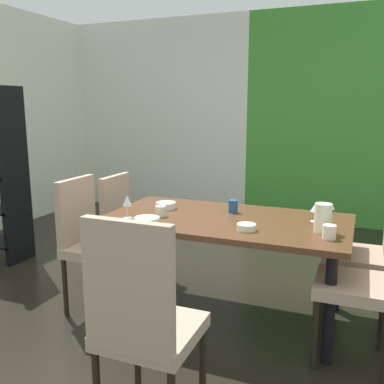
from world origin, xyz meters
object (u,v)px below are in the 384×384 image
object	(u,v)px
wine_glass_front	(316,208)
serving_bowl_east	(246,227)
chair_left_near	(91,237)
cup_rear	(233,206)
pitcher_near_shelf	(323,218)
cup_corner	(161,211)
wine_glass_center	(127,202)
dining_table	(225,229)
chair_right_far	(370,246)
cup_west	(329,232)
serving_bowl_north	(147,220)
chair_head_near	(142,318)
serving_bowl_left	(166,205)
chair_right_near	(369,276)
chair_left_far	(128,222)

from	to	relation	value
wine_glass_front	serving_bowl_east	distance (m)	0.55
chair_left_near	serving_bowl_east	bearing A→B (deg)	91.45
cup_rear	pitcher_near_shelf	distance (m)	0.73
cup_corner	cup_rear	bearing A→B (deg)	33.86
cup_corner	wine_glass_front	bearing A→B (deg)	13.86
wine_glass_center	pitcher_near_shelf	bearing A→B (deg)	7.23
dining_table	chair_right_far	bearing A→B (deg)	15.65
wine_glass_front	cup_corner	bearing A→B (deg)	-166.14
dining_table	cup_rear	size ratio (longest dim) A/B	18.18
wine_glass_center	cup_west	size ratio (longest dim) A/B	2.00
dining_table	cup_corner	world-z (taller)	cup_corner
chair_left_near	cup_corner	size ratio (longest dim) A/B	12.76
cup_corner	chair_right_far	bearing A→B (deg)	15.60
pitcher_near_shelf	dining_table	bearing A→B (deg)	171.55
cup_west	serving_bowl_north	bearing A→B (deg)	-175.36
chair_head_near	cup_west	distance (m)	1.28
chair_left_near	chair_head_near	bearing A→B (deg)	44.46
dining_table	serving_bowl_left	xyz separation A→B (m)	(-0.52, 0.10, 0.11)
serving_bowl_north	cup_corner	bearing A→B (deg)	87.76
pitcher_near_shelf	serving_bowl_north	bearing A→B (deg)	-168.85
chair_left_near	pitcher_near_shelf	size ratio (longest dim) A/B	5.33
wine_glass_center	cup_west	distance (m)	1.38
serving_bowl_north	serving_bowl_east	size ratio (longest dim) A/B	1.41
wine_glass_front	serving_bowl_north	world-z (taller)	wine_glass_front
chair_right_near	cup_west	world-z (taller)	chair_right_near
serving_bowl_left	cup_rear	distance (m)	0.53
wine_glass_front	serving_bowl_left	size ratio (longest dim) A/B	0.90
serving_bowl_left	cup_corner	world-z (taller)	cup_corner
chair_left_near	chair_left_far	world-z (taller)	chair_left_near
chair_left_far	wine_glass_front	world-z (taller)	chair_left_far
chair_head_near	serving_bowl_north	distance (m)	1.07
chair_left_near	chair_right_near	bearing A→B (deg)	90.00
chair_head_near	pitcher_near_shelf	size ratio (longest dim) A/B	5.71
wine_glass_front	cup_west	bearing A→B (deg)	-71.80
cup_west	cup_rear	distance (m)	0.83
chair_right_near	serving_bowl_north	distance (m)	1.45
chair_right_near	pitcher_near_shelf	bearing A→B (deg)	59.48
cup_west	cup_corner	xyz separation A→B (m)	(-1.18, 0.10, -0.00)
serving_bowl_east	cup_rear	world-z (taller)	cup_rear
chair_right_far	cup_west	xyz separation A→B (m)	(-0.24, -0.50, 0.21)
chair_right_far	wine_glass_center	distance (m)	1.73
wine_glass_front	cup_corner	world-z (taller)	wine_glass_front
serving_bowl_north	cup_west	distance (m)	1.19
chair_right_near	cup_rear	world-z (taller)	chair_right_near
chair_right_far	chair_left_far	bearing A→B (deg)	90.00
chair_head_near	chair_right_far	size ratio (longest dim) A/B	1.05
chair_head_near	cup_corner	size ratio (longest dim) A/B	13.66
chair_left_near	wine_glass_front	xyz separation A→B (m)	(1.58, 0.41, 0.28)
wine_glass_center	serving_bowl_north	distance (m)	0.22
dining_table	wine_glass_center	size ratio (longest dim) A/B	10.15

